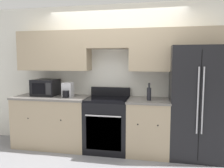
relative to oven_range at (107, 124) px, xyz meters
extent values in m
plane|color=gray|center=(0.08, -0.31, -0.47)|extent=(12.00, 12.00, 0.00)
cube|color=silver|center=(0.08, 0.35, 0.83)|extent=(8.00, 0.06, 2.60)
cube|color=tan|center=(-1.04, 0.16, 1.29)|extent=(1.35, 0.33, 0.71)
cube|color=tan|center=(0.00, 0.16, 1.48)|extent=(0.74, 0.33, 0.32)
cube|color=tan|center=(1.12, 0.16, 1.29)|extent=(1.51, 0.33, 0.71)
cube|color=tan|center=(-1.04, 0.00, -0.02)|extent=(1.35, 0.62, 0.90)
cube|color=slate|center=(-1.04, 0.00, 0.44)|extent=(1.37, 0.64, 0.03)
sphere|color=black|center=(-1.34, -0.30, 0.11)|extent=(0.03, 0.03, 0.03)
sphere|color=black|center=(-0.74, -0.30, 0.11)|extent=(0.03, 0.03, 0.03)
cube|color=tan|center=(0.71, 0.00, -0.02)|extent=(0.68, 0.62, 0.90)
cube|color=slate|center=(0.71, 0.00, 0.44)|extent=(0.71, 0.64, 0.03)
sphere|color=black|center=(0.56, -0.30, 0.11)|extent=(0.03, 0.03, 0.03)
sphere|color=black|center=(0.86, -0.30, 0.11)|extent=(0.03, 0.03, 0.03)
cube|color=black|center=(0.00, 0.00, -0.03)|extent=(0.74, 0.62, 0.89)
cube|color=black|center=(0.00, -0.30, -0.07)|extent=(0.59, 0.01, 0.57)
cube|color=black|center=(0.00, 0.00, 0.44)|extent=(0.74, 0.62, 0.04)
cube|color=black|center=(0.00, 0.28, 0.54)|extent=(0.74, 0.04, 0.16)
cylinder|color=silver|center=(0.00, -0.33, 0.22)|extent=(0.59, 0.02, 0.02)
cube|color=black|center=(1.47, 0.04, 0.43)|extent=(0.83, 0.71, 1.81)
cube|color=black|center=(1.47, -0.31, 0.43)|extent=(0.01, 0.01, 1.67)
cylinder|color=#B7B7BC|center=(1.43, -0.33, 0.52)|extent=(0.02, 0.02, 1.00)
cylinder|color=#B7B7BC|center=(1.50, -0.33, 0.52)|extent=(0.02, 0.02, 1.00)
cube|color=black|center=(-1.21, 0.10, 0.61)|extent=(0.44, 0.38, 0.30)
cube|color=black|center=(-1.25, -0.10, 0.61)|extent=(0.24, 0.01, 0.20)
cube|color=#262628|center=(-1.05, -0.10, 0.61)|extent=(0.10, 0.01, 0.21)
cylinder|color=black|center=(0.72, -0.08, 0.56)|extent=(0.07, 0.07, 0.21)
cylinder|color=black|center=(0.72, -0.08, 0.70)|extent=(0.03, 0.03, 0.06)
cylinder|color=black|center=(0.72, -0.08, 0.74)|extent=(0.03, 0.03, 0.02)
cube|color=#B7B7BC|center=(-0.72, -0.02, 0.59)|extent=(0.18, 0.17, 0.26)
cylinder|color=black|center=(-0.72, -0.11, 0.53)|extent=(0.12, 0.12, 0.12)
camera|label=1|loc=(0.80, -3.67, 1.10)|focal=35.00mm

